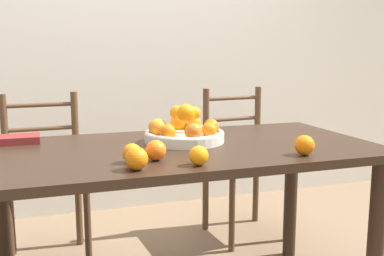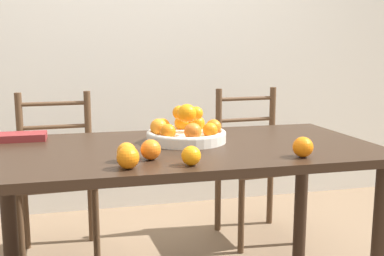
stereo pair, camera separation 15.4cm
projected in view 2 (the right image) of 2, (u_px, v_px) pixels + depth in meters
The scene contains 11 objects.
wall_back at pixel (136, 31), 3.22m from camera, with size 8.00×0.06×2.60m.
dining_table at pixel (180, 170), 1.92m from camera, with size 1.67×0.84×0.76m.
fruit_bowl at pixel (186, 132), 1.98m from camera, with size 0.35×0.35×0.17m.
orange_loose_0 at pixel (151, 150), 1.65m from camera, with size 0.08×0.08×0.08m.
orange_loose_1 at pixel (303, 147), 1.69m from camera, with size 0.08×0.08×0.08m.
orange_loose_2 at pixel (191, 156), 1.57m from camera, with size 0.07×0.07×0.07m.
orange_loose_3 at pixel (128, 157), 1.52m from camera, with size 0.08×0.08×0.08m.
orange_loose_4 at pixel (127, 152), 1.63m from camera, with size 0.07×0.07×0.07m.
chair_left at pixel (57, 178), 2.52m from camera, with size 0.44×0.42×0.93m.
chair_right at pixel (255, 166), 2.80m from camera, with size 0.45×0.43×0.93m.
book_stack at pixel (22, 137), 2.02m from camera, with size 0.21×0.13×0.03m.
Camera 2 is at (-0.40, -1.82, 1.15)m, focal length 42.00 mm.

